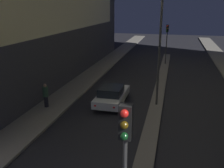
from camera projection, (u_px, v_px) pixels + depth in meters
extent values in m
cube|color=#66605B|center=(159.00, 93.00, 21.63)|extent=(0.96, 36.06, 0.13)
cube|color=black|center=(126.00, 122.00, 6.07)|extent=(0.32, 0.28, 0.90)
sphere|color=red|center=(124.00, 113.00, 5.82)|extent=(0.20, 0.20, 0.20)
sphere|color=#4C380A|center=(124.00, 125.00, 5.91)|extent=(0.20, 0.20, 0.20)
sphere|color=#0F3D19|center=(124.00, 136.00, 6.00)|extent=(0.20, 0.20, 0.20)
cylinder|color=#383838|center=(166.00, 48.00, 31.52)|extent=(0.12, 0.12, 4.01)
cube|color=black|center=(167.00, 28.00, 30.78)|extent=(0.32, 0.28, 0.90)
sphere|color=red|center=(168.00, 26.00, 30.52)|extent=(0.20, 0.20, 0.20)
sphere|color=#4C380A|center=(167.00, 28.00, 30.61)|extent=(0.20, 0.20, 0.20)
sphere|color=#0F3D19|center=(167.00, 31.00, 30.70)|extent=(0.20, 0.20, 0.20)
cylinder|color=#383838|center=(160.00, 45.00, 17.56)|extent=(0.16, 0.16, 8.97)
cube|color=silver|center=(112.00, 96.00, 19.22)|extent=(1.94, 4.40, 0.57)
cube|color=black|center=(111.00, 91.00, 18.74)|extent=(1.65, 1.98, 0.59)
cube|color=red|center=(95.00, 106.00, 17.34)|extent=(0.14, 0.04, 0.10)
cube|color=red|center=(114.00, 108.00, 17.02)|extent=(0.14, 0.04, 0.10)
cylinder|color=black|center=(106.00, 93.00, 20.77)|extent=(0.22, 0.64, 0.64)
cylinder|color=black|center=(126.00, 95.00, 20.37)|extent=(0.22, 0.64, 0.64)
cylinder|color=black|center=(96.00, 105.00, 18.25)|extent=(0.22, 0.64, 0.64)
cylinder|color=black|center=(119.00, 107.00, 17.85)|extent=(0.22, 0.64, 0.64)
cylinder|color=black|center=(46.00, 102.00, 18.26)|extent=(0.30, 0.30, 0.81)
cylinder|color=#33563D|center=(45.00, 92.00, 18.03)|extent=(0.40, 0.40, 0.72)
sphere|color=tan|center=(45.00, 85.00, 17.89)|extent=(0.23, 0.23, 0.23)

